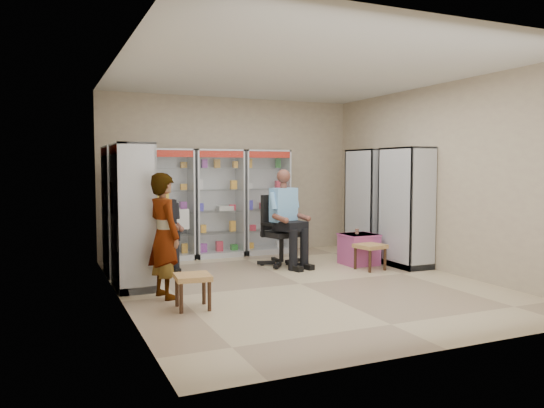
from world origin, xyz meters
name	(u,v)px	position (x,y,z in m)	size (l,w,h in m)	color
floor	(300,284)	(0.00, 0.00, 0.00)	(6.00, 6.00, 0.00)	tan
room_shell	(301,146)	(0.00, 0.00, 1.97)	(5.02, 6.02, 3.01)	tan
cabinet_back_left	(167,205)	(-1.30, 2.73, 1.00)	(0.90, 0.50, 2.00)	#B9BBC1
cabinet_back_mid	(218,203)	(-0.35, 2.73, 1.00)	(0.90, 0.50, 2.00)	#B7BABE
cabinet_back_right	(265,202)	(0.60, 2.73, 1.00)	(0.90, 0.50, 2.00)	#A2A5A8
cabinet_right_far	(369,203)	(2.23, 1.60, 1.00)	(0.50, 0.90, 2.00)	#A0A1A7
cabinet_right_near	(406,207)	(2.23, 0.50, 1.00)	(0.50, 0.90, 2.00)	#9EA1A5
cabinet_left_far	(121,210)	(-2.23, 1.80, 1.00)	(0.50, 0.90, 2.00)	#ACAEB3
cabinet_left_near	(133,216)	(-2.23, 0.70, 1.00)	(0.50, 0.90, 2.00)	#B0B1B7
wooden_chair	(163,240)	(-1.55, 2.00, 0.47)	(0.42, 0.42, 0.94)	black
seated_customer	(163,228)	(-1.55, 1.95, 0.67)	(0.44, 0.60, 1.34)	black
office_chair	(281,230)	(0.35, 1.41, 0.60)	(0.66, 0.66, 1.20)	black
seated_shopkeeper	(283,221)	(0.35, 1.36, 0.77)	(0.50, 0.70, 1.53)	#72B0E2
pink_trunk	(359,249)	(1.61, 0.95, 0.26)	(0.55, 0.53, 0.53)	#C54E8F
tea_glass	(357,231)	(1.58, 0.98, 0.58)	(0.07, 0.07, 0.10)	#601A08
woven_stool_a	(370,257)	(1.51, 0.48, 0.21)	(0.42, 0.42, 0.42)	#9C7942
woven_stool_b	(193,292)	(-1.77, -0.68, 0.20)	(0.41, 0.41, 0.41)	#9F7E43
standing_man	(164,236)	(-1.95, -0.01, 0.80)	(0.58, 0.38, 1.60)	gray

